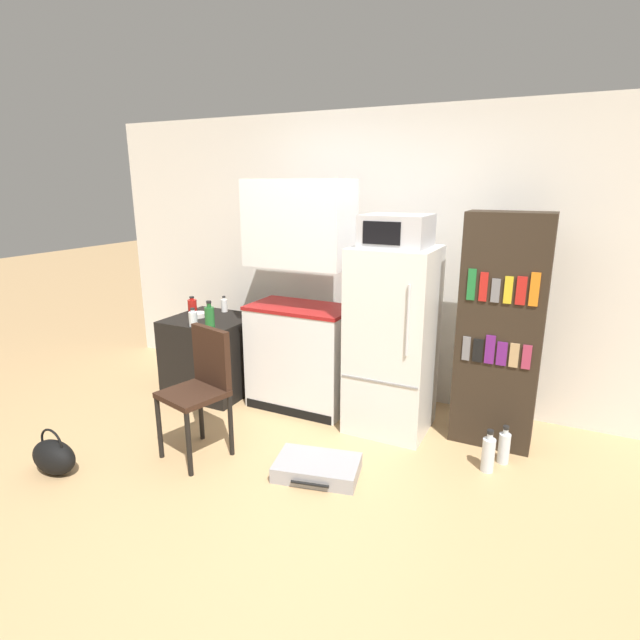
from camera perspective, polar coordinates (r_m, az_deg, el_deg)
The scene contains 17 objects.
ground_plane at distance 3.38m, azimuth -5.31°, elevation -20.00°, with size 24.00×24.00×0.00m, color tan.
wall_back at distance 4.56m, azimuth 9.76°, elevation 6.79°, with size 6.40×0.10×2.57m.
side_table at distance 4.89m, azimuth -12.23°, elevation -3.91°, with size 0.74×0.69×0.73m.
kitchen_hutch at distance 4.31m, azimuth -2.28°, elevation 1.59°, with size 0.89×0.51×1.99m.
refrigerator at distance 4.00m, azimuth 8.27°, elevation -2.36°, with size 0.63×0.61×1.49m.
microwave at distance 3.83m, azimuth 8.76°, elevation 10.05°, with size 0.49×0.44×0.24m.
bookshelf at distance 3.94m, azimuth 19.89°, elevation -1.35°, with size 0.59×0.33×1.76m.
bottle_clear_short at distance 4.53m, azimuth -14.30°, elevation 0.17°, with size 0.08×0.08×0.16m.
bottle_green_tall at distance 4.39m, azimuth -12.50°, elevation 0.30°, with size 0.08×0.08×0.25m.
bottle_milk_white at distance 4.97m, azimuth -10.89°, elevation 1.68°, with size 0.06×0.06×0.16m.
bottle_ketchup_red at distance 5.05m, azimuth -14.39°, elevation 1.65°, with size 0.09×0.09×0.15m.
bowl at distance 4.84m, azimuth -13.79°, elevation 0.58°, with size 0.15×0.15×0.04m.
chair at distance 3.74m, azimuth -13.32°, elevation -6.74°, with size 0.49×0.49×0.95m.
suitcase_large_flat at distance 3.59m, azimuth -0.31°, elevation -16.52°, with size 0.64×0.48×0.11m.
handbag at distance 4.03m, azimuth -28.13°, elevation -13.59°, with size 0.36×0.20×0.33m.
water_bottle_front at distance 3.78m, azimuth 18.67°, elevation -14.29°, with size 0.09×0.09×0.31m.
water_bottle_middle at distance 3.92m, azimuth 20.29°, elevation -13.48°, with size 0.08×0.08×0.29m.
Camera 1 is at (1.47, -2.33, 1.96)m, focal length 28.00 mm.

